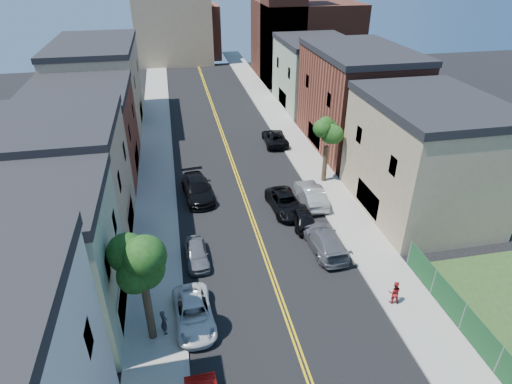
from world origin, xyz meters
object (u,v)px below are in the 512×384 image
black_suv_lane (285,203)px  pedestrian_left (164,322)px  silver_car_right (311,194)px  grey_car_left (197,254)px  black_car_left (197,189)px  pedestrian_right (394,292)px  black_car_right (303,217)px  dark_car_right_far (275,138)px  grey_car_right (324,240)px  white_pickup (194,313)px

black_suv_lane → pedestrian_left: 15.46m
silver_car_right → grey_car_left: bearing=31.2°
pedestrian_left → grey_car_left: bearing=-35.3°
grey_car_left → black_car_left: size_ratio=0.68×
pedestrian_right → black_car_right: bearing=-55.7°
dark_car_right_far → pedestrian_right: pedestrian_right is taller
grey_car_left → pedestrian_left: pedestrian_left is taller
black_car_left → silver_car_right: 10.04m
silver_car_right → pedestrian_right: size_ratio=3.20×
black_car_left → pedestrian_right: (10.84, -15.69, 0.12)m
black_car_right → silver_car_right: size_ratio=0.83×
grey_car_right → dark_car_right_far: (1.08, 19.83, -0.07)m
black_car_left → pedestrian_right: bearing=-61.3°
grey_car_left → black_car_right: bearing=17.2°
pedestrian_right → white_pickup: bearing=12.7°
white_pickup → pedestrian_right: bearing=-7.4°
grey_car_right → pedestrian_left: bearing=24.5°
white_pickup → black_suv_lane: black_suv_lane is taller
grey_car_right → pedestrian_left: size_ratio=3.39×
black_car_left → dark_car_right_far: (9.59, 10.33, -0.10)m
dark_car_right_far → grey_car_left: bearing=64.7°
black_car_left → dark_car_right_far: bearing=41.1°
black_car_left → dark_car_right_far: black_car_left is taller
white_pickup → grey_car_left: 5.71m
black_suv_lane → pedestrian_right: bearing=-76.6°
grey_car_right → black_suv_lane: bearing=-78.3°
grey_car_left → black_car_left: 9.08m
white_pickup → black_suv_lane: 13.91m
grey_car_right → black_car_right: size_ratio=1.30×
black_suv_lane → pedestrian_right: pedestrian_right is taller
grey_car_right → pedestrian_left: (-11.62, -5.82, 0.16)m
white_pickup → black_car_right: 12.72m
grey_car_left → dark_car_right_far: (10.38, 19.37, 0.07)m
black_suv_lane → black_car_right: bearing=-75.1°
grey_car_left → pedestrian_right: 13.39m
white_pickup → black_car_left: (1.41, 14.72, 0.15)m
grey_car_left → black_suv_lane: size_ratio=0.75×
silver_car_right → white_pickup: bearing=47.7°
silver_car_right → dark_car_right_far: size_ratio=0.97×
pedestrian_right → grey_car_left: bearing=-12.5°
dark_car_right_far → black_suv_lane: 14.26m
black_car_right → pedestrian_left: (-11.01, -9.27, 0.24)m
silver_car_right → pedestrian_right: pedestrian_right is taller
grey_car_right → black_suv_lane: 5.96m
grey_car_left → black_suv_lane: black_suv_lane is taller
silver_car_right → black_suv_lane: silver_car_right is taller
black_car_left → grey_car_left: bearing=-101.0°
dark_car_right_far → pedestrian_left: pedestrian_left is taller
white_pickup → dark_car_right_far: bearing=63.4°
grey_car_right → black_car_right: (-0.62, 3.45, -0.08)m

